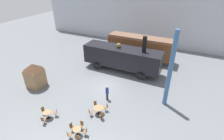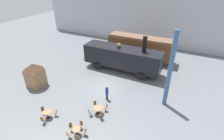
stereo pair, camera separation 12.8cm
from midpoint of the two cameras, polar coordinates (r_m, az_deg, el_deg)
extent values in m
plane|color=slate|center=(21.92, -2.05, -4.55)|extent=(80.00, 80.00, 0.00)
cube|color=#B2B7C1|center=(33.99, 11.01, 15.61)|extent=(44.00, 0.15, 9.00)
cube|color=brown|center=(27.77, 9.43, 7.50)|extent=(10.16, 2.41, 2.75)
cube|color=brown|center=(27.27, 9.69, 10.42)|extent=(9.95, 2.22, 0.24)
cylinder|color=black|center=(26.72, 14.62, 2.41)|extent=(1.11, 0.12, 1.11)
cylinder|color=black|center=(28.78, 15.67, 4.24)|extent=(1.11, 0.12, 1.11)
cylinder|color=black|center=(28.32, 2.59, 4.93)|extent=(1.11, 0.12, 1.11)
cylinder|color=black|center=(30.27, 4.36, 6.52)|extent=(1.11, 0.12, 1.11)
cube|color=black|center=(23.98, 3.50, 4.30)|extent=(10.73, 2.70, 2.56)
cylinder|color=black|center=(22.22, 10.76, 8.21)|extent=(0.54, 0.54, 2.04)
sphere|color=brown|center=(23.56, 2.40, 8.04)|extent=(0.64, 0.64, 0.64)
cylinder|color=black|center=(22.66, 9.60, -1.88)|extent=(1.26, 0.12, 1.26)
cylinder|color=black|center=(24.85, 11.42, 0.89)|extent=(1.26, 0.12, 1.26)
cylinder|color=black|center=(24.90, -4.61, 1.47)|extent=(1.26, 0.12, 1.26)
cylinder|color=black|center=(26.91, -1.83, 3.77)|extent=(1.26, 0.12, 1.26)
cylinder|color=black|center=(17.82, -4.32, -13.91)|extent=(0.44, 0.44, 0.02)
cylinder|color=black|center=(17.59, -4.36, -13.08)|extent=(0.08, 0.08, 0.67)
cylinder|color=#9E754C|center=(17.35, -4.41, -12.22)|extent=(0.97, 0.97, 0.03)
cylinder|color=black|center=(18.38, -19.94, -14.38)|extent=(0.44, 0.44, 0.02)
cylinder|color=black|center=(18.16, -20.13, -13.58)|extent=(0.08, 0.08, 0.67)
cylinder|color=#9E754C|center=(17.93, -20.32, -12.75)|extent=(0.81, 0.81, 0.03)
cylinder|color=black|center=(16.23, -11.12, -20.01)|extent=(0.44, 0.44, 0.02)
cylinder|color=black|center=(15.98, -11.24, -19.21)|extent=(0.08, 0.08, 0.65)
cylinder|color=#9E754C|center=(15.73, -11.37, -18.38)|extent=(0.72, 0.72, 0.03)
cylinder|color=black|center=(17.52, -6.82, -14.09)|extent=(0.06, 0.06, 0.42)
cylinder|color=brown|center=(17.37, -6.86, -13.54)|extent=(0.36, 0.36, 0.03)
cube|color=brown|center=(17.19, -7.40, -13.12)|extent=(0.25, 0.21, 0.42)
cylinder|color=black|center=(17.15, -3.40, -15.06)|extent=(0.06, 0.06, 0.42)
cylinder|color=brown|center=(16.99, -3.43, -14.52)|extent=(0.36, 0.36, 0.03)
cube|color=brown|center=(16.73, -3.26, -14.29)|extent=(0.21, 0.25, 0.42)
cylinder|color=black|center=(17.88, -1.93, -12.77)|extent=(0.06, 0.06, 0.42)
cylinder|color=brown|center=(17.73, -1.95, -12.23)|extent=(0.36, 0.36, 0.03)
cube|color=brown|center=(17.63, -1.49, -11.55)|extent=(0.25, 0.21, 0.42)
cylinder|color=black|center=(18.24, -5.22, -11.90)|extent=(0.06, 0.06, 0.42)
cylinder|color=brown|center=(18.09, -5.25, -11.36)|extent=(0.36, 0.36, 0.03)
cube|color=brown|center=(18.06, -5.45, -10.52)|extent=(0.21, 0.25, 0.42)
cylinder|color=black|center=(18.19, -17.79, -13.62)|extent=(0.06, 0.06, 0.42)
cylinder|color=brown|center=(18.05, -17.90, -13.09)|extent=(0.36, 0.36, 0.03)
cube|color=brown|center=(17.89, -17.52, -12.48)|extent=(0.23, 0.23, 0.42)
cylinder|color=black|center=(18.76, -21.16, -12.82)|extent=(0.06, 0.06, 0.42)
cylinder|color=brown|center=(18.61, -21.28, -12.30)|extent=(0.36, 0.36, 0.03)
cube|color=brown|center=(18.58, -21.64, -11.54)|extent=(0.12, 0.29, 0.42)
cylinder|color=black|center=(17.84, -21.19, -15.37)|extent=(0.06, 0.06, 0.42)
cylinder|color=brown|center=(17.69, -21.33, -14.84)|extent=(0.36, 0.36, 0.03)
cube|color=brown|center=(17.45, -21.72, -14.62)|extent=(0.29, 0.11, 0.42)
cylinder|color=black|center=(16.46, -12.74, -18.31)|extent=(0.06, 0.06, 0.42)
cylinder|color=brown|center=(16.30, -12.83, -17.77)|extent=(0.36, 0.36, 0.03)
cube|color=brown|center=(16.23, -13.27, -16.95)|extent=(0.11, 0.29, 0.42)
cylinder|color=black|center=(15.98, -13.53, -20.32)|extent=(0.06, 0.06, 0.42)
cylinder|color=brown|center=(15.81, -13.63, -19.79)|extent=(0.36, 0.36, 0.03)
cube|color=brown|center=(15.62, -14.28, -19.42)|extent=(0.27, 0.19, 0.42)
cylinder|color=black|center=(15.65, -11.02, -21.33)|extent=(0.06, 0.06, 0.42)
cylinder|color=brown|center=(15.48, -11.10, -20.79)|extent=(0.36, 0.36, 0.03)
cube|color=brown|center=(15.21, -11.14, -20.68)|extent=(0.25, 0.22, 0.42)
cylinder|color=black|center=(15.95, -8.76, -19.81)|extent=(0.06, 0.06, 0.42)
cylinder|color=brown|center=(15.78, -8.82, -19.27)|extent=(0.36, 0.36, 0.03)
cube|color=brown|center=(15.58, -8.31, -18.77)|extent=(0.15, 0.28, 0.42)
cylinder|color=black|center=(16.44, -9.92, -18.00)|extent=(0.06, 0.06, 0.42)
cylinder|color=brown|center=(16.28, -9.99, -17.46)|extent=(0.36, 0.36, 0.03)
cube|color=brown|center=(16.21, -9.77, -16.56)|extent=(0.29, 0.06, 0.42)
cylinder|color=#262633|center=(19.18, -1.46, -8.64)|extent=(0.24, 0.24, 0.81)
cylinder|color=navy|center=(18.72, -1.49, -6.80)|extent=(0.34, 0.34, 0.72)
sphere|color=tan|center=(18.45, -1.51, -5.60)|extent=(0.23, 0.23, 0.23)
cube|color=#99754C|center=(22.95, -23.56, -2.33)|extent=(1.80, 1.80, 2.20)
cone|color=#472D1E|center=(22.27, -24.31, 0.97)|extent=(2.34, 2.34, 0.80)
cylinder|color=#386093|center=(17.51, 18.61, -0.26)|extent=(0.44, 0.44, 8.00)
camera|label=1|loc=(0.06, -89.83, 0.09)|focal=28.00mm
camera|label=2|loc=(0.06, 90.17, -0.09)|focal=28.00mm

